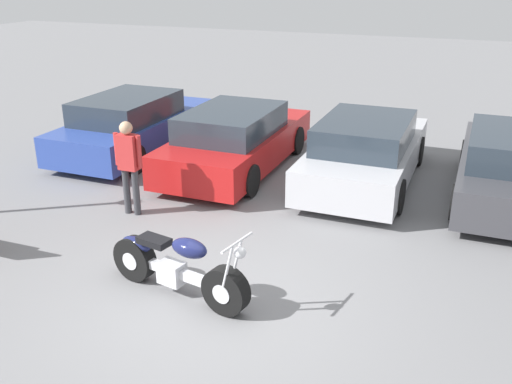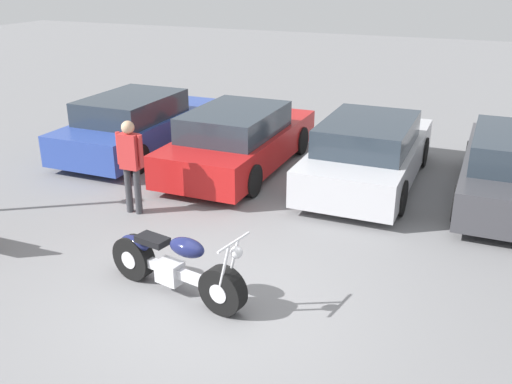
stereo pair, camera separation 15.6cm
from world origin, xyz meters
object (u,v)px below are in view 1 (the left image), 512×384
(motorcycle, at_px, (176,267))
(parked_car_silver, at_px, (366,152))
(parked_car_blue, at_px, (134,125))
(person_standing, at_px, (129,160))
(parked_car_red, at_px, (236,140))

(motorcycle, height_order, parked_car_silver, parked_car_silver)
(parked_car_blue, distance_m, person_standing, 3.65)
(parked_car_red, relative_size, person_standing, 2.73)
(person_standing, bearing_deg, parked_car_blue, 122.26)
(parked_car_blue, bearing_deg, parked_car_red, -5.48)
(parked_car_silver, relative_size, person_standing, 2.73)
(person_standing, bearing_deg, parked_car_red, 75.29)
(motorcycle, xyz_separation_m, parked_car_red, (-1.26, 4.83, 0.24))
(person_standing, bearing_deg, parked_car_silver, 41.69)
(parked_car_blue, height_order, person_standing, person_standing)
(parked_car_red, distance_m, parked_car_silver, 2.69)
(motorcycle, xyz_separation_m, parked_car_silver, (1.42, 5.06, 0.24))
(parked_car_silver, bearing_deg, motorcycle, -105.63)
(motorcycle, bearing_deg, parked_car_silver, 74.37)
(parked_car_red, bearing_deg, motorcycle, -75.35)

